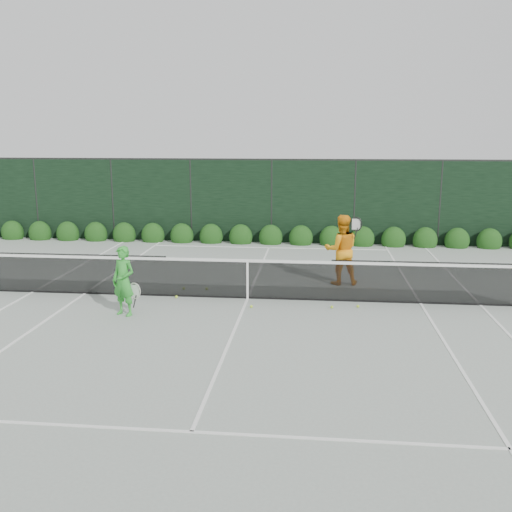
# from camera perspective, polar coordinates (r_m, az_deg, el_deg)

# --- Properties ---
(ground) EXTENTS (80.00, 80.00, 0.00)m
(ground) POSITION_cam_1_polar(r_m,az_deg,el_deg) (13.90, -0.84, -4.28)
(ground) COLOR gray
(ground) RESTS_ON ground
(tennis_net) EXTENTS (12.90, 0.10, 1.07)m
(tennis_net) POSITION_cam_1_polar(r_m,az_deg,el_deg) (13.76, -0.95, -2.15)
(tennis_net) COLOR black
(tennis_net) RESTS_ON ground
(player_woman) EXTENTS (0.68, 0.55, 1.54)m
(player_woman) POSITION_cam_1_polar(r_m,az_deg,el_deg) (12.80, -13.10, -2.45)
(player_woman) COLOR green
(player_woman) RESTS_ON ground
(player_man) EXTENTS (1.00, 0.82, 1.86)m
(player_man) POSITION_cam_1_polar(r_m,az_deg,el_deg) (15.21, 8.53, 0.63)
(player_man) COLOR #FF9D15
(player_man) RESTS_ON ground
(court_lines) EXTENTS (11.03, 23.83, 0.01)m
(court_lines) POSITION_cam_1_polar(r_m,az_deg,el_deg) (13.90, -0.84, -4.25)
(court_lines) COLOR white
(court_lines) RESTS_ON ground
(windscreen_fence) EXTENTS (32.00, 21.07, 3.06)m
(windscreen_fence) POSITION_cam_1_polar(r_m,az_deg,el_deg) (10.92, -2.54, -0.61)
(windscreen_fence) COLOR black
(windscreen_fence) RESTS_ON ground
(hedge_row) EXTENTS (31.66, 0.65, 0.94)m
(hedge_row) POSITION_cam_1_polar(r_m,az_deg,el_deg) (20.78, 1.47, 1.86)
(hedge_row) COLOR #12380F
(hedge_row) RESTS_ON ground
(tennis_balls) EXTENTS (4.42, 1.49, 0.07)m
(tennis_balls) POSITION_cam_1_polar(r_m,az_deg,el_deg) (13.78, -0.76, -4.27)
(tennis_balls) COLOR #BDE432
(tennis_balls) RESTS_ON ground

